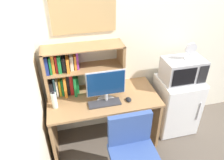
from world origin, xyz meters
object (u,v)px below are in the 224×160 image
desk_fan (190,51)px  keyboard (105,103)px  monitor (106,86)px  microwave (183,70)px  hutch_bookshelf (72,70)px  computer_mouse (129,100)px  mini_fridge (176,104)px  water_bottle (54,100)px  wall_corkboard (84,14)px

desk_fan → keyboard: bearing=-172.1°
monitor → microwave: (1.01, 0.11, 0.01)m
keyboard → hutch_bookshelf: bearing=134.0°
computer_mouse → microwave: bearing=12.1°
computer_mouse → mini_fridge: (0.76, 0.16, -0.35)m
water_bottle → desk_fan: bearing=2.6°
hutch_bookshelf → monitor: 0.46m
computer_mouse → microwave: microwave is taller
monitor → microwave: bearing=6.1°
mini_fridge → desk_fan: bearing=-2.6°
water_bottle → desk_fan: desk_fan is taller
monitor → mini_fridge: (1.01, 0.10, -0.55)m
mini_fridge → wall_corkboard: 1.74m
monitor → desk_fan: size_ratio=2.09×
computer_mouse → microwave: 0.80m
water_bottle → mini_fridge: size_ratio=0.27×
mini_fridge → hutch_bookshelf: bearing=172.7°
mini_fridge → microwave: bearing=89.7°
monitor → water_bottle: (-0.58, 0.03, -0.12)m
mini_fridge → monitor: bearing=-174.1°
monitor → computer_mouse: monitor is taller
mini_fridge → keyboard: bearing=-171.6°
hutch_bookshelf → keyboard: bearing=-46.0°
water_bottle → mini_fridge: bearing=2.8°
water_bottle → wall_corkboard: wall_corkboard is taller
hutch_bookshelf → mini_fridge: (1.36, -0.18, -0.64)m
mini_fridge → desk_fan: desk_fan is taller
hutch_bookshelf → desk_fan: (1.41, -0.18, 0.18)m
keyboard → wall_corkboard: size_ratio=0.52×
desk_fan → wall_corkboard: (-1.21, 0.29, 0.44)m
keyboard → microwave: (1.04, 0.16, 0.21)m
computer_mouse → mini_fridge: mini_fridge is taller
hutch_bookshelf → desk_fan: 1.43m
hutch_bookshelf → water_bottle: 0.40m
monitor → mini_fridge: 1.16m
computer_mouse → mini_fridge: size_ratio=0.12×
desk_fan → microwave: bearing=173.9°
monitor → mini_fridge: monitor is taller
hutch_bookshelf → mini_fridge: bearing=-7.3°
monitor → desk_fan: (1.06, 0.10, 0.27)m
water_bottle → wall_corkboard: size_ratio=0.30×
hutch_bookshelf → wall_corkboard: (0.20, 0.11, 0.61)m
hutch_bookshelf → desk_fan: bearing=-7.2°
keyboard → desk_fan: bearing=7.9°
keyboard → desk_fan: (1.09, 0.15, 0.47)m
keyboard → water_bottle: bearing=172.1°
computer_mouse → wall_corkboard: size_ratio=0.13×
monitor → wall_corkboard: (-0.15, 0.39, 0.71)m
monitor → mini_fridge: size_ratio=0.55×
keyboard → microwave: bearing=8.5°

